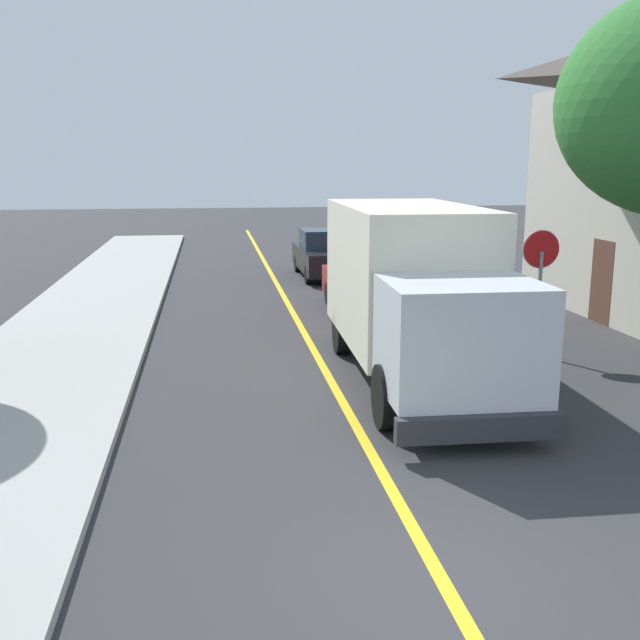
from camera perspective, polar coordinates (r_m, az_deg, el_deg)
ground_plane at (r=7.62m, az=9.70°, el=-19.72°), size 120.00×120.00×0.00m
centre_line_yellow at (r=16.74m, az=-0.90°, el=-1.62°), size 0.16×56.00×0.01m
box_truck at (r=13.64m, az=7.37°, el=2.66°), size 2.59×7.24×3.20m
parked_car_near at (r=19.78m, az=3.66°, el=2.84°), size 1.81×4.41×1.67m
parked_car_mid at (r=25.97m, az=0.38°, el=5.11°), size 1.84×4.42×1.67m
stop_sign at (r=15.82m, az=16.78°, el=3.88°), size 0.80×0.10×2.65m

